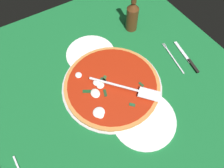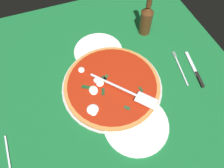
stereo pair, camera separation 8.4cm
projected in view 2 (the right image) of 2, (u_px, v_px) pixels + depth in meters
The scene contains 10 objects.
ground_plane at pixel (107, 84), 86.77cm from camera, with size 115.20×115.20×0.80cm, color #16602C.
checker_pattern at pixel (107, 84), 86.39cm from camera, with size 115.20×115.20×0.10cm.
pizza_pan at pixel (112, 86), 85.29cm from camera, with size 42.08×42.08×0.82cm, color #B4B7B8.
dinner_plate_left at pixel (98, 51), 94.91cm from camera, with size 22.64×22.64×1.00cm, color white.
dinner_plate_right at pixel (136, 124), 76.42cm from camera, with size 24.81×24.81×1.00cm, color white.
pizza at pixel (111, 85), 84.24cm from camera, with size 40.22×40.22×2.72cm.
pizza_server at pixel (125, 90), 80.17cm from camera, with size 23.79×21.36×1.00cm.
place_setting_near at pixel (0, 160), 69.84cm from camera, with size 19.92×13.77×1.40cm.
place_setting_far at pixel (188, 70), 89.44cm from camera, with size 22.84×16.73×1.40cm.
beer_bottle at pixel (146, 18), 94.52cm from camera, with size 5.80×5.80×23.43cm.
Camera 2 is at (42.67, -13.60, 73.95)cm, focal length 32.39 mm.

